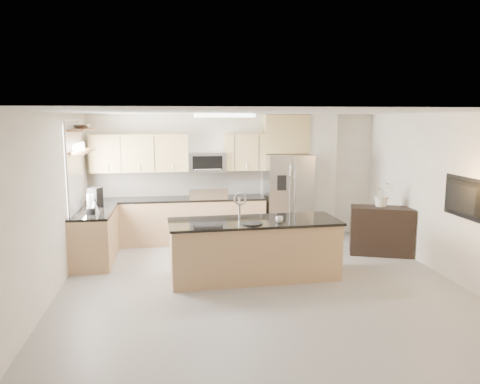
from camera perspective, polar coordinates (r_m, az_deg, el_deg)
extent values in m
plane|color=gray|center=(7.05, 2.95, -11.95)|extent=(6.50, 6.50, 0.00)
cube|color=silver|center=(6.58, 3.13, 9.69)|extent=(6.00, 6.50, 0.02)
cube|color=white|center=(9.87, -0.65, 1.92)|extent=(6.00, 0.02, 2.60)
cube|color=white|center=(3.67, 13.19, -10.72)|extent=(6.00, 0.02, 2.60)
cube|color=white|center=(6.79, -22.67, -2.06)|extent=(0.02, 6.50, 2.60)
cube|color=white|center=(7.85, 25.05, -0.79)|extent=(0.02, 6.50, 2.60)
cube|color=tan|center=(9.61, -7.66, -3.57)|extent=(3.55, 0.65, 0.88)
cube|color=black|center=(9.52, -7.72, -0.86)|extent=(3.55, 0.66, 0.04)
cube|color=white|center=(9.79, -7.77, 1.07)|extent=(3.55, 0.02, 0.52)
cube|color=tan|center=(8.67, -17.23, -5.28)|extent=(0.65, 1.50, 0.88)
cube|color=black|center=(8.57, -17.38, -2.30)|extent=(0.66, 1.50, 0.04)
cube|color=black|center=(9.63, -3.93, -3.41)|extent=(0.76, 0.64, 0.90)
cube|color=black|center=(9.54, -3.96, -0.69)|extent=(0.76, 0.62, 0.03)
cube|color=#A5A6A8|center=(9.23, -3.83, -0.30)|extent=(0.76, 0.04, 0.22)
cube|color=tan|center=(9.59, -12.14, 4.66)|extent=(1.92, 0.33, 0.75)
cube|color=tan|center=(9.68, 0.59, 4.90)|extent=(0.82, 0.33, 0.75)
cube|color=#A5A6A8|center=(9.57, -4.07, 3.66)|extent=(0.76, 0.40, 0.40)
cube|color=black|center=(9.38, -3.98, 3.55)|extent=(0.60, 0.02, 0.28)
cube|color=#A5A6A8|center=(9.76, 5.82, -0.64)|extent=(0.92, 0.75, 1.78)
cube|color=gray|center=(9.40, 6.39, -1.03)|extent=(0.02, 0.01, 1.69)
cube|color=black|center=(9.28, 5.12, 1.11)|extent=(0.18, 0.03, 0.30)
cube|color=silver|center=(10.12, 9.73, 1.97)|extent=(0.60, 0.30, 2.60)
cube|color=white|center=(8.52, -19.68, 2.62)|extent=(0.03, 1.05, 1.55)
cube|color=silver|center=(8.52, -19.58, 2.63)|extent=(0.03, 1.15, 1.65)
cube|color=brown|center=(8.57, -18.76, 4.72)|extent=(0.30, 1.20, 0.04)
cube|color=brown|center=(8.55, -18.89, 7.19)|extent=(0.30, 1.20, 0.04)
cube|color=white|center=(8.10, -1.94, 9.29)|extent=(1.00, 0.50, 0.06)
cube|color=tan|center=(7.49, 1.73, -7.09)|extent=(2.66, 1.02, 0.89)
cube|color=black|center=(7.38, 1.75, -3.62)|extent=(2.72, 1.08, 0.04)
cube|color=black|center=(7.35, 0.20, -3.79)|extent=(0.55, 0.40, 0.01)
cylinder|color=#A5A6A8|center=(7.52, -0.05, -1.89)|extent=(0.03, 0.03, 0.34)
torus|color=#A5A6A8|center=(7.43, 0.01, -0.85)|extent=(0.21, 0.03, 0.21)
cube|color=black|center=(9.09, 16.84, -4.55)|extent=(1.21, 0.82, 0.90)
imported|color=silver|center=(7.23, 4.82, -3.36)|extent=(0.16, 0.16, 0.09)
cylinder|color=black|center=(7.12, 1.43, -3.84)|extent=(0.35, 0.35, 0.02)
cylinder|color=black|center=(8.26, -17.73, -2.23)|extent=(0.15, 0.15, 0.10)
cylinder|color=silver|center=(8.23, -17.79, -1.07)|extent=(0.11, 0.11, 0.24)
cone|color=#A5A6A8|center=(8.33, -17.32, -1.74)|extent=(0.19, 0.19, 0.21)
cylinder|color=black|center=(8.31, -17.35, -0.96)|extent=(0.04, 0.04, 0.04)
cube|color=black|center=(8.88, -17.21, -0.62)|extent=(0.26, 0.28, 0.35)
cylinder|color=#A5A6A8|center=(8.84, -17.25, -1.22)|extent=(0.11, 0.11, 0.12)
imported|color=#A5A6A8|center=(8.65, -18.79, 7.63)|extent=(0.47, 0.47, 0.09)
imported|color=silver|center=(9.02, 16.97, 0.47)|extent=(0.71, 0.64, 0.69)
imported|color=black|center=(7.63, 25.33, -0.69)|extent=(0.14, 1.08, 0.62)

